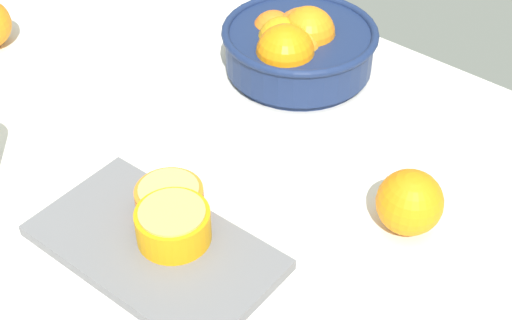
{
  "coord_description": "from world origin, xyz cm",
  "views": [
    {
      "loc": [
        41.05,
        -49.73,
        62.46
      ],
      "look_at": [
        -0.81,
        -1.04,
        6.88
      ],
      "focal_mm": 50.86,
      "sensor_mm": 36.0,
      "label": 1
    }
  ],
  "objects_px": {
    "cutting_board": "(155,247)",
    "orange_half_1": "(173,225)",
    "fruit_bowl": "(298,45)",
    "orange_half_0": "(170,200)",
    "loose_orange_1": "(410,202)"
  },
  "relations": [
    {
      "from": "cutting_board",
      "to": "orange_half_1",
      "type": "height_order",
      "value": "orange_half_1"
    },
    {
      "from": "cutting_board",
      "to": "orange_half_1",
      "type": "xyz_separation_m",
      "value": [
        0.01,
        0.02,
        0.03
      ]
    },
    {
      "from": "cutting_board",
      "to": "loose_orange_1",
      "type": "distance_m",
      "value": 0.3
    },
    {
      "from": "cutting_board",
      "to": "orange_half_0",
      "type": "bearing_deg",
      "value": 114.0
    },
    {
      "from": "orange_half_0",
      "to": "loose_orange_1",
      "type": "xyz_separation_m",
      "value": [
        0.22,
        0.18,
        0.01
      ]
    },
    {
      "from": "cutting_board",
      "to": "loose_orange_1",
      "type": "bearing_deg",
      "value": 48.6
    },
    {
      "from": "cutting_board",
      "to": "fruit_bowl",
      "type": "bearing_deg",
      "value": 104.55
    },
    {
      "from": "cutting_board",
      "to": "orange_half_0",
      "type": "xyz_separation_m",
      "value": [
        -0.02,
        0.05,
        0.03
      ]
    },
    {
      "from": "fruit_bowl",
      "to": "orange_half_0",
      "type": "relative_size",
      "value": 2.88
    },
    {
      "from": "orange_half_0",
      "to": "orange_half_1",
      "type": "distance_m",
      "value": 0.04
    },
    {
      "from": "orange_half_0",
      "to": "loose_orange_1",
      "type": "relative_size",
      "value": 1.02
    },
    {
      "from": "fruit_bowl",
      "to": "orange_half_0",
      "type": "bearing_deg",
      "value": -76.83
    },
    {
      "from": "fruit_bowl",
      "to": "loose_orange_1",
      "type": "distance_m",
      "value": 0.34
    },
    {
      "from": "orange_half_1",
      "to": "loose_orange_1",
      "type": "relative_size",
      "value": 1.09
    },
    {
      "from": "fruit_bowl",
      "to": "cutting_board",
      "type": "xyz_separation_m",
      "value": [
        0.1,
        -0.39,
        -0.04
      ]
    }
  ]
}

